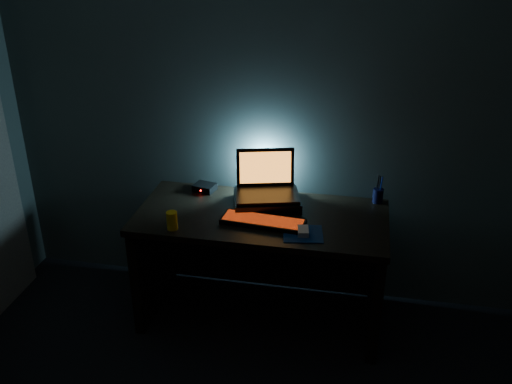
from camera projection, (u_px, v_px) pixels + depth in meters
room at (166, 313)px, 1.75m from camera, size 3.50×4.00×2.50m
desk at (263, 247)px, 3.56m from camera, size 1.50×0.70×0.75m
riser at (267, 200)px, 3.51m from camera, size 0.46×0.39×0.06m
laptop at (266, 184)px, 3.51m from camera, size 0.43×0.37×0.26m
keyboard at (263, 221)px, 3.29m from camera, size 0.50×0.20×0.03m
mousepad at (303, 234)px, 3.19m from camera, size 0.25×0.23×0.00m
mouse at (303, 231)px, 3.18m from camera, size 0.07×0.11×0.03m
pen_cup at (378, 196)px, 3.53m from camera, size 0.08×0.08×0.09m
juice_glass at (172, 221)px, 3.22m from camera, size 0.08×0.08×0.11m
router at (205, 187)px, 3.69m from camera, size 0.15×0.13×0.04m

